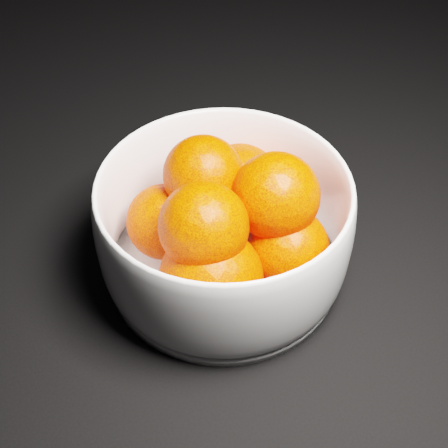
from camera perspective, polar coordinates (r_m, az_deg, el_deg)
ground at (r=0.69m, az=-15.96°, el=7.40°), size 3.00×3.00×0.00m
bowl at (r=0.50m, az=0.00°, el=-0.40°), size 0.20×0.20×0.10m
orange_pile at (r=0.49m, az=0.32°, el=0.15°), size 0.15×0.16×0.11m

